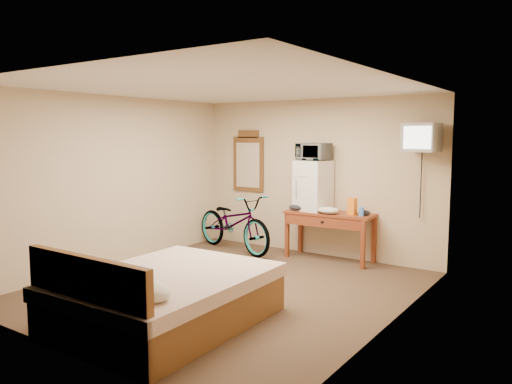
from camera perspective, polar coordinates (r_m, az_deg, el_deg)
room at (r=6.18m, az=-3.25°, el=0.23°), size 4.60×4.64×2.50m
desk at (r=7.74m, az=8.31°, el=-3.19°), size 1.40×0.60×0.75m
mini_fridge at (r=7.87m, az=6.54°, el=0.75°), size 0.53×0.51×0.79m
microwave at (r=7.84m, az=6.59°, el=4.59°), size 0.52×0.39×0.27m
snack_bag at (r=7.52m, az=10.93°, el=-1.63°), size 0.14×0.11×0.26m
blue_cup at (r=7.45m, az=11.96°, el=-2.21°), size 0.07×0.07×0.13m
cloth_cream at (r=7.59m, az=8.26°, el=-2.09°), size 0.34×0.26×0.10m
cloth_dark_a at (r=7.86m, az=4.70°, el=-1.76°), size 0.26×0.20×0.10m
cloth_dark_b at (r=7.54m, az=12.31°, el=-2.32°), size 0.17×0.14×0.08m
crt_television at (r=7.16m, az=18.39°, el=5.93°), size 0.48×0.58×0.39m
wall_mirror at (r=8.76m, az=-0.87°, el=3.48°), size 0.63×0.04×1.06m
bicycle at (r=8.35m, az=-2.55°, el=-3.49°), size 1.92×1.08×0.96m
bed at (r=5.24m, az=-10.69°, el=-11.76°), size 1.67×2.17×0.90m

